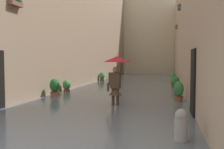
{
  "coord_description": "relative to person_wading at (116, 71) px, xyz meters",
  "views": [
    {
      "loc": [
        -2.47,
        4.02,
        1.83
      ],
      "look_at": [
        -0.21,
        -5.86,
        1.27
      ],
      "focal_mm": 39.37,
      "sensor_mm": 36.0,
      "label": 1
    }
  ],
  "objects": [
    {
      "name": "person_wading",
      "position": [
        0.0,
        0.0,
        0.0
      ],
      "size": [
        1.03,
        1.03,
        2.08
      ],
      "color": "#2D2319",
      "rests_on": "ground_plane"
    },
    {
      "name": "potted_plant_mid_right",
      "position": [
        3.5,
        -3.46,
        -1.03
      ],
      "size": [
        0.42,
        0.42,
        0.8
      ],
      "color": "#9E563D",
      "rests_on": "ground_plane"
    },
    {
      "name": "mooring_bollard",
      "position": [
        -2.19,
        3.82,
        -1.04
      ],
      "size": [
        0.29,
        0.29,
        0.84
      ],
      "color": "gray",
      "rests_on": "ground_plane"
    },
    {
      "name": "building_facade_right",
      "position": [
        4.72,
        -9.12,
        4.75
      ],
      "size": [
        2.04,
        32.29,
        12.42
      ],
      "color": "gray",
      "rests_on": "ground_plane"
    },
    {
      "name": "building_facade_left",
      "position": [
        -3.59,
        -9.12,
        2.88
      ],
      "size": [
        2.04,
        32.29,
        8.68
      ],
      "color": "tan",
      "rests_on": "ground_plane"
    },
    {
      "name": "potted_plant_far_right",
      "position": [
        3.54,
        -11.01,
        -0.96
      ],
      "size": [
        0.48,
        0.48,
        0.92
      ],
      "color": "#66605B",
      "rests_on": "ground_plane"
    },
    {
      "name": "flood_water",
      "position": [
        0.57,
        -9.13,
        -1.37
      ],
      "size": [
        7.32,
        34.29,
        0.16
      ],
      "primitive_type": "cube",
      "color": "slate",
      "rests_on": "ground_plane"
    },
    {
      "name": "potted_plant_near_right",
      "position": [
        3.34,
        -1.68,
        -0.93
      ],
      "size": [
        0.47,
        0.47,
        1.0
      ],
      "color": "#9E563D",
      "rests_on": "ground_plane"
    },
    {
      "name": "potted_plant_near_left",
      "position": [
        -2.35,
        -6.09,
        -0.97
      ],
      "size": [
        0.5,
        0.5,
        0.93
      ],
      "color": "brown",
      "rests_on": "ground_plane"
    },
    {
      "name": "potted_plant_mid_left",
      "position": [
        -2.35,
        -10.75,
        -0.94
      ],
      "size": [
        0.39,
        0.39,
        0.96
      ],
      "color": "#66605B",
      "rests_on": "ground_plane"
    },
    {
      "name": "ground_plane",
      "position": [
        0.57,
        -9.13,
        -1.46
      ],
      "size": [
        70.73,
        70.73,
        0.0
      ],
      "primitive_type": "plane",
      "color": "#605B56"
    },
    {
      "name": "building_facade_far",
      "position": [
        0.57,
        -24.17,
        4.44
      ],
      "size": [
        10.12,
        1.8,
        11.8
      ],
      "primitive_type": "cube",
      "color": "beige",
      "rests_on": "ground_plane"
    },
    {
      "name": "potted_plant_far_left",
      "position": [
        -2.35,
        -1.48,
        -0.93
      ],
      "size": [
        0.41,
        0.41,
        0.99
      ],
      "color": "brown",
      "rests_on": "ground_plane"
    }
  ]
}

